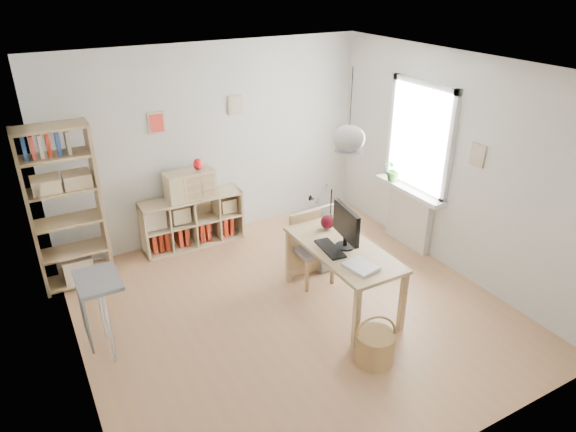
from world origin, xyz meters
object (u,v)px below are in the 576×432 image
tall_bookshelf (64,203)px  storage_chest (329,244)px  desk (343,255)px  chair (310,244)px  drawer_chest (190,184)px  cube_shelf (191,224)px  monitor (346,225)px

tall_bookshelf → storage_chest: (3.03, -1.02, -0.87)m
desk → chair: 0.66m
chair → storage_chest: bearing=32.6°
chair → drawer_chest: size_ratio=1.31×
tall_bookshelf → desk: bearing=-37.0°
chair → storage_chest: 0.62m
cube_shelf → drawer_chest: bearing=-56.9°
chair → monitor: monitor is taller
storage_chest → monitor: bearing=-116.2°
storage_chest → monitor: 1.29m
desk → monitor: (0.02, 0.00, 0.36)m
tall_bookshelf → monitor: size_ratio=3.66×
tall_bookshelf → drawer_chest: size_ratio=3.03×
drawer_chest → chair: bearing=-62.1°
tall_bookshelf → storage_chest: bearing=-18.7°
chair → tall_bookshelf: bearing=153.9°
desk → storage_chest: desk is taller
tall_bookshelf → monitor: bearing=-36.7°
cube_shelf → chair: bearing=-58.2°
cube_shelf → monitor: monitor is taller
chair → storage_chest: size_ratio=1.18×
desk → chair: chair is taller
desk → tall_bookshelf: tall_bookshelf is taller
monitor → tall_bookshelf: bearing=151.6°
desk → cube_shelf: (-1.02, 2.23, -0.36)m
cube_shelf → desk: bearing=-65.4°
tall_bookshelf → monitor: (2.61, -1.95, -0.07)m
tall_bookshelf → chair: size_ratio=2.30×
desk → drawer_chest: size_ratio=2.27×
cube_shelf → monitor: 2.56m
desk → tall_bookshelf: bearing=143.0°
storage_chest → monitor: (-0.42, -0.93, 0.80)m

